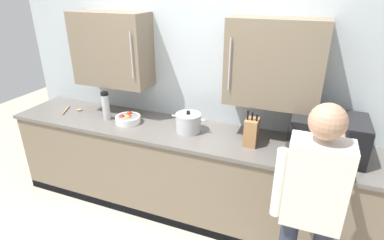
{
  "coord_description": "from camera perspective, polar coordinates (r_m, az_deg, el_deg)",
  "views": [
    {
      "loc": [
        1.1,
        -1.75,
        2.2
      ],
      "look_at": [
        0.15,
        0.63,
        1.07
      ],
      "focal_mm": 28.79,
      "sensor_mm": 36.0,
      "label": 1
    }
  ],
  "objects": [
    {
      "name": "counter_unit",
      "position": [
        3.19,
        -2.21,
        -9.34
      ],
      "size": [
        3.6,
        0.67,
        0.92
      ],
      "color": "#756651",
      "rests_on": "ground_plane"
    },
    {
      "name": "thermos_flask",
      "position": [
        3.27,
        -15.68,
        2.56
      ],
      "size": [
        0.08,
        0.08,
        0.29
      ],
      "color": "#B7BABF",
      "rests_on": "counter_unit"
    },
    {
      "name": "microwave_oven",
      "position": [
        2.72,
        23.16,
        -2.64
      ],
      "size": [
        0.59,
        0.83,
        0.32
      ],
      "color": "black",
      "rests_on": "counter_unit"
    },
    {
      "name": "back_wall_tiled",
      "position": [
        3.08,
        -0.07,
        8.32
      ],
      "size": [
        3.93,
        0.44,
        2.6
      ],
      "color": "#B2BCC1",
      "rests_on": "ground_plane"
    },
    {
      "name": "fruit_bowl",
      "position": [
        3.17,
        -11.79,
        0.24
      ],
      "size": [
        0.25,
        0.25,
        0.1
      ],
      "color": "white",
      "rests_on": "counter_unit"
    },
    {
      "name": "person_figure",
      "position": [
        2.05,
        21.19,
        -14.58
      ],
      "size": [
        0.44,
        0.63,
        1.64
      ],
      "color": "#282D3D",
      "rests_on": "ground_plane"
    },
    {
      "name": "wooden_spoon",
      "position": [
        3.66,
        -21.23,
        1.76
      ],
      "size": [
        0.23,
        0.22,
        0.02
      ],
      "color": "tan",
      "rests_on": "counter_unit"
    },
    {
      "name": "knife_block",
      "position": [
        2.7,
        10.94,
        -2.16
      ],
      "size": [
        0.11,
        0.15,
        0.32
      ],
      "color": "#A37547",
      "rests_on": "counter_unit"
    },
    {
      "name": "stock_pot",
      "position": [
        2.9,
        -0.69,
        -0.49
      ],
      "size": [
        0.34,
        0.24,
        0.21
      ],
      "color": "#B7BABF",
      "rests_on": "counter_unit"
    }
  ]
}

